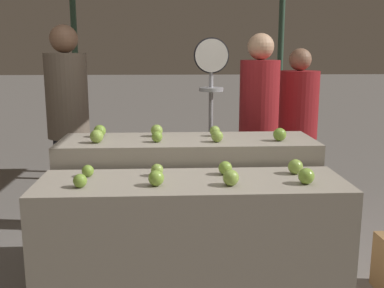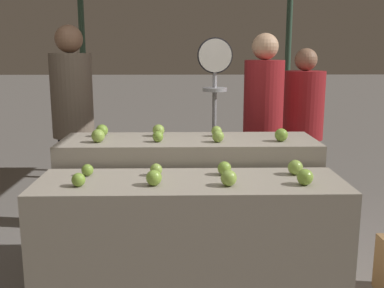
% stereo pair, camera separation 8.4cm
% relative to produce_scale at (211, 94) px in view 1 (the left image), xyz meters
% --- Properties ---
extents(display_counter_front, '(1.76, 0.55, 0.85)m').
position_rel_produce_scale_xyz_m(display_counter_front, '(-0.22, -1.25, -0.80)').
color(display_counter_front, gray).
rests_on(display_counter_front, ground_plane).
extents(display_counter_back, '(1.76, 0.55, 0.97)m').
position_rel_produce_scale_xyz_m(display_counter_back, '(-0.22, -0.65, -0.74)').
color(display_counter_back, gray).
rests_on(display_counter_back, ground_plane).
extents(apple_front_0, '(0.08, 0.08, 0.08)m').
position_rel_produce_scale_xyz_m(apple_front_0, '(-0.83, -1.35, -0.34)').
color(apple_front_0, '#7AA338').
rests_on(apple_front_0, display_counter_front).
extents(apple_front_1, '(0.09, 0.09, 0.09)m').
position_rel_produce_scale_xyz_m(apple_front_1, '(-0.42, -1.34, -0.34)').
color(apple_front_1, '#84AD3D').
rests_on(apple_front_1, display_counter_front).
extents(apple_front_2, '(0.09, 0.09, 0.09)m').
position_rel_produce_scale_xyz_m(apple_front_2, '(-0.02, -1.36, -0.34)').
color(apple_front_2, '#8EB247').
rests_on(apple_front_2, display_counter_front).
extents(apple_front_3, '(0.09, 0.09, 0.09)m').
position_rel_produce_scale_xyz_m(apple_front_3, '(0.40, -1.35, -0.34)').
color(apple_front_3, '#84AD3D').
rests_on(apple_front_3, display_counter_front).
extents(apple_front_4, '(0.07, 0.07, 0.07)m').
position_rel_produce_scale_xyz_m(apple_front_4, '(-0.83, -1.14, -0.35)').
color(apple_front_4, '#7AA338').
rests_on(apple_front_4, display_counter_front).
extents(apple_front_5, '(0.07, 0.07, 0.07)m').
position_rel_produce_scale_xyz_m(apple_front_5, '(-0.42, -1.14, -0.34)').
color(apple_front_5, '#8EB247').
rests_on(apple_front_5, display_counter_front).
extents(apple_front_6, '(0.08, 0.08, 0.08)m').
position_rel_produce_scale_xyz_m(apple_front_6, '(-0.02, -1.13, -0.34)').
color(apple_front_6, '#84AD3D').
rests_on(apple_front_6, display_counter_front).
extents(apple_front_7, '(0.09, 0.09, 0.09)m').
position_rel_produce_scale_xyz_m(apple_front_7, '(0.40, -1.14, -0.34)').
color(apple_front_7, '#8EB247').
rests_on(apple_front_7, display_counter_front).
extents(apple_back_0, '(0.09, 0.09, 0.09)m').
position_rel_produce_scale_xyz_m(apple_back_0, '(-0.83, -0.75, -0.21)').
color(apple_back_0, '#8EB247').
rests_on(apple_back_0, display_counter_back).
extents(apple_back_1, '(0.07, 0.07, 0.07)m').
position_rel_produce_scale_xyz_m(apple_back_1, '(-0.43, -0.75, -0.22)').
color(apple_back_1, '#7AA338').
rests_on(apple_back_1, display_counter_back).
extents(apple_back_2, '(0.08, 0.08, 0.08)m').
position_rel_produce_scale_xyz_m(apple_back_2, '(-0.03, -0.76, -0.22)').
color(apple_back_2, '#8EB247').
rests_on(apple_back_2, display_counter_back).
extents(apple_back_3, '(0.09, 0.09, 0.09)m').
position_rel_produce_scale_xyz_m(apple_back_3, '(0.40, -0.75, -0.21)').
color(apple_back_3, '#7AA338').
rests_on(apple_back_3, display_counter_back).
extents(apple_back_4, '(0.09, 0.09, 0.09)m').
position_rel_produce_scale_xyz_m(apple_back_4, '(-0.84, -0.54, -0.21)').
color(apple_back_4, '#7AA338').
rests_on(apple_back_4, display_counter_back).
extents(apple_back_5, '(0.09, 0.09, 0.09)m').
position_rel_produce_scale_xyz_m(apple_back_5, '(-0.44, -0.53, -0.21)').
color(apple_back_5, '#8EB247').
rests_on(apple_back_5, display_counter_back).
extents(apple_back_6, '(0.07, 0.07, 0.07)m').
position_rel_produce_scale_xyz_m(apple_back_6, '(-0.02, -0.55, -0.22)').
color(apple_back_6, '#8EB247').
rests_on(apple_back_6, display_counter_back).
extents(produce_scale, '(0.29, 0.20, 1.68)m').
position_rel_produce_scale_xyz_m(produce_scale, '(0.00, 0.00, 0.00)').
color(produce_scale, '#99999E').
rests_on(produce_scale, ground_plane).
extents(person_vendor_at_scale, '(0.43, 0.43, 1.72)m').
position_rel_produce_scale_xyz_m(person_vendor_at_scale, '(0.44, 0.18, -0.23)').
color(person_vendor_at_scale, '#2D2D38').
rests_on(person_vendor_at_scale, ground_plane).
extents(person_customer_left, '(0.51, 0.51, 1.60)m').
position_rel_produce_scale_xyz_m(person_customer_left, '(0.89, 0.53, -0.31)').
color(person_customer_left, '#2D2D38').
rests_on(person_customer_left, ground_plane).
extents(person_customer_right, '(0.42, 0.42, 1.79)m').
position_rel_produce_scale_xyz_m(person_customer_right, '(-1.23, 0.22, -0.19)').
color(person_customer_right, '#2D2D38').
rests_on(person_customer_right, ground_plane).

